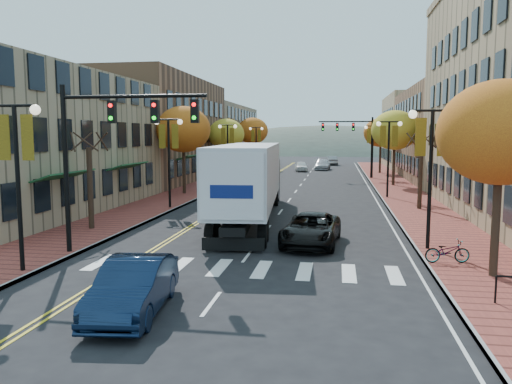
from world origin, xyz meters
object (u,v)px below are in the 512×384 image
at_px(semi_truck, 251,176).
at_px(navy_sedan, 134,287).
at_px(black_suv, 311,229).
at_px(bicycle, 447,251).

distance_m(semi_truck, navy_sedan, 15.85).
height_order(navy_sedan, black_suv, navy_sedan).
distance_m(semi_truck, bicycle, 13.05).
bearing_deg(bicycle, semi_truck, 36.38).
height_order(semi_truck, bicycle, semi_truck).
bearing_deg(bicycle, black_suv, 51.78).
height_order(semi_truck, navy_sedan, semi_truck).
relative_size(semi_truck, black_suv, 3.49).
bearing_deg(black_suv, semi_truck, 126.80).
bearing_deg(black_suv, bicycle, -24.82).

